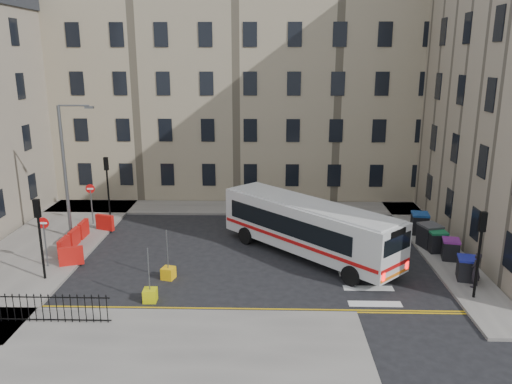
{
  "coord_description": "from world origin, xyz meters",
  "views": [
    {
      "loc": [
        -0.86,
        -26.64,
        10.77
      ],
      "look_at": [
        -1.62,
        2.28,
        3.0
      ],
      "focal_mm": 35.0,
      "sensor_mm": 36.0,
      "label": 1
    }
  ],
  "objects_px": {
    "bus": "(308,226)",
    "wheelie_bin_c": "(436,241)",
    "bollard_chevron": "(150,295)",
    "pedestrian": "(476,270)",
    "bollard_yellow": "(168,273)",
    "wheelie_bin_e": "(420,223)",
    "streetlamp": "(65,170)",
    "wheelie_bin_a": "(467,268)",
    "wheelie_bin_b": "(450,249)",
    "wheelie_bin_d": "(430,235)"
  },
  "relations": [
    {
      "from": "bus",
      "to": "wheelie_bin_b",
      "type": "relative_size",
      "value": 8.22
    },
    {
      "from": "wheelie_bin_d",
      "to": "pedestrian",
      "type": "distance_m",
      "value": 5.33
    },
    {
      "from": "wheelie_bin_a",
      "to": "wheelie_bin_c",
      "type": "xyz_separation_m",
      "value": [
        -0.29,
        3.76,
        0.03
      ]
    },
    {
      "from": "bus",
      "to": "wheelie_bin_c",
      "type": "height_order",
      "value": "bus"
    },
    {
      "from": "wheelie_bin_a",
      "to": "wheelie_bin_d",
      "type": "distance_m",
      "value": 4.48
    },
    {
      "from": "wheelie_bin_a",
      "to": "wheelie_bin_e",
      "type": "height_order",
      "value": "wheelie_bin_e"
    },
    {
      "from": "wheelie_bin_c",
      "to": "wheelie_bin_d",
      "type": "distance_m",
      "value": 0.72
    },
    {
      "from": "streetlamp",
      "to": "pedestrian",
      "type": "distance_m",
      "value": 23.19
    },
    {
      "from": "wheelie_bin_d",
      "to": "wheelie_bin_a",
      "type": "bearing_deg",
      "value": -100.81
    },
    {
      "from": "bollard_chevron",
      "to": "wheelie_bin_b",
      "type": "bearing_deg",
      "value": 18.22
    },
    {
      "from": "wheelie_bin_a",
      "to": "wheelie_bin_b",
      "type": "bearing_deg",
      "value": 101.45
    },
    {
      "from": "wheelie_bin_c",
      "to": "wheelie_bin_e",
      "type": "bearing_deg",
      "value": 88.02
    },
    {
      "from": "wheelie_bin_a",
      "to": "pedestrian",
      "type": "height_order",
      "value": "pedestrian"
    },
    {
      "from": "streetlamp",
      "to": "wheelie_bin_c",
      "type": "height_order",
      "value": "streetlamp"
    },
    {
      "from": "pedestrian",
      "to": "wheelie_bin_a",
      "type": "bearing_deg",
      "value": -126.77
    },
    {
      "from": "wheelie_bin_b",
      "to": "bollard_chevron",
      "type": "distance_m",
      "value": 16.14
    },
    {
      "from": "bollard_yellow",
      "to": "wheelie_bin_e",
      "type": "bearing_deg",
      "value": 25.08
    },
    {
      "from": "pedestrian",
      "to": "bollard_yellow",
      "type": "distance_m",
      "value": 14.98
    },
    {
      "from": "streetlamp",
      "to": "wheelie_bin_e",
      "type": "bearing_deg",
      "value": 3.25
    },
    {
      "from": "streetlamp",
      "to": "wheelie_bin_c",
      "type": "distance_m",
      "value": 22.05
    },
    {
      "from": "streetlamp",
      "to": "wheelie_bin_e",
      "type": "relative_size",
      "value": 6.22
    },
    {
      "from": "streetlamp",
      "to": "bollard_chevron",
      "type": "distance_m",
      "value": 11.22
    },
    {
      "from": "streetlamp",
      "to": "wheelie_bin_d",
      "type": "height_order",
      "value": "streetlamp"
    },
    {
      "from": "bus",
      "to": "wheelie_bin_b",
      "type": "distance_m",
      "value": 7.85
    },
    {
      "from": "wheelie_bin_b",
      "to": "pedestrian",
      "type": "relative_size",
      "value": 0.69
    },
    {
      "from": "wheelie_bin_a",
      "to": "wheelie_bin_b",
      "type": "distance_m",
      "value": 2.6
    },
    {
      "from": "wheelie_bin_b",
      "to": "pedestrian",
      "type": "bearing_deg",
      "value": -77.41
    },
    {
      "from": "bollard_chevron",
      "to": "bollard_yellow",
      "type": "bearing_deg",
      "value": 81.72
    },
    {
      "from": "bollard_chevron",
      "to": "wheelie_bin_c",
      "type": "bearing_deg",
      "value": 22.58
    },
    {
      "from": "wheelie_bin_c",
      "to": "bollard_chevron",
      "type": "xyz_separation_m",
      "value": [
        -14.93,
        -6.21,
        -0.47
      ]
    },
    {
      "from": "bus",
      "to": "streetlamp",
      "type": "bearing_deg",
      "value": 126.41
    },
    {
      "from": "streetlamp",
      "to": "bollard_chevron",
      "type": "height_order",
      "value": "streetlamp"
    },
    {
      "from": "wheelie_bin_c",
      "to": "pedestrian",
      "type": "bearing_deg",
      "value": -88.93
    },
    {
      "from": "wheelie_bin_e",
      "to": "bollard_chevron",
      "type": "height_order",
      "value": "wheelie_bin_e"
    },
    {
      "from": "wheelie_bin_a",
      "to": "bollard_yellow",
      "type": "height_order",
      "value": "wheelie_bin_a"
    },
    {
      "from": "wheelie_bin_a",
      "to": "bollard_yellow",
      "type": "relative_size",
      "value": 2.05
    },
    {
      "from": "bus",
      "to": "wheelie_bin_e",
      "type": "bearing_deg",
      "value": -18.02
    },
    {
      "from": "wheelie_bin_d",
      "to": "bus",
      "type": "bearing_deg",
      "value": 173.18
    },
    {
      "from": "wheelie_bin_b",
      "to": "wheelie_bin_c",
      "type": "xyz_separation_m",
      "value": [
        -0.4,
        1.16,
        0.05
      ]
    },
    {
      "from": "wheelie_bin_c",
      "to": "wheelie_bin_a",
      "type": "bearing_deg",
      "value": -89.05
    },
    {
      "from": "wheelie_bin_a",
      "to": "wheelie_bin_d",
      "type": "bearing_deg",
      "value": 109.77
    },
    {
      "from": "bus",
      "to": "wheelie_bin_b",
      "type": "xyz_separation_m",
      "value": [
        7.75,
        -0.6,
        -1.05
      ]
    },
    {
      "from": "wheelie_bin_c",
      "to": "bollard_yellow",
      "type": "distance_m",
      "value": 15.06
    },
    {
      "from": "wheelie_bin_c",
      "to": "pedestrian",
      "type": "distance_m",
      "value": 4.63
    },
    {
      "from": "streetlamp",
      "to": "wheelie_bin_e",
      "type": "distance_m",
      "value": 21.93
    },
    {
      "from": "streetlamp",
      "to": "pedestrian",
      "type": "xyz_separation_m",
      "value": [
        22.04,
        -6.4,
        -3.32
      ]
    },
    {
      "from": "streetlamp",
      "to": "bollard_yellow",
      "type": "bearing_deg",
      "value": -38.02
    },
    {
      "from": "bus",
      "to": "wheelie_bin_c",
      "type": "relative_size",
      "value": 8.03
    },
    {
      "from": "streetlamp",
      "to": "wheelie_bin_c",
      "type": "bearing_deg",
      "value": -4.73
    },
    {
      "from": "wheelie_bin_c",
      "to": "wheelie_bin_e",
      "type": "relative_size",
      "value": 0.93
    }
  ]
}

